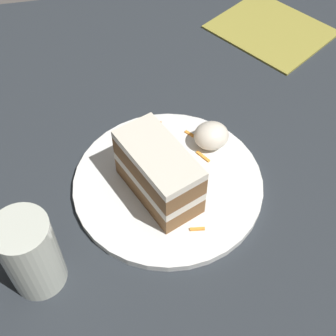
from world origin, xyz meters
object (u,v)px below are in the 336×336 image
plate (168,183)px  cake_slice (159,172)px  drinking_glass (32,257)px  menu_card (271,30)px  cream_dollop (211,136)px  orange_garnish (140,135)px

plate → cake_slice: cake_slice is taller
drinking_glass → menu_card: bearing=-136.2°
cream_dollop → drinking_glass: size_ratio=0.45×
cake_slice → menu_card: (-0.29, -0.34, -0.05)m
cream_dollop → menu_card: cream_dollop is taller
orange_garnish → menu_card: (-0.30, -0.23, -0.01)m
menu_card → cream_dollop: bearing=-159.0°
drinking_glass → orange_garnish: bearing=-128.2°
orange_garnish → plate: bearing=105.2°
cake_slice → orange_garnish: (0.01, -0.11, -0.04)m
cake_slice → menu_card: bearing=-152.9°
plate → cake_slice: bearing=42.7°
orange_garnish → drinking_glass: 0.26m
plate → menu_card: bearing=-129.4°
cream_dollop → menu_card: (-0.19, -0.27, -0.03)m
menu_card → drinking_glass: bearing=-169.9°
drinking_glass → plate: bearing=-149.8°
cake_slice → cream_dollop: bearing=-166.0°
plate → drinking_glass: drinking_glass is taller
cream_dollop → orange_garnish: cream_dollop is taller
plate → drinking_glass: 0.22m
orange_garnish → menu_card: orange_garnish is taller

